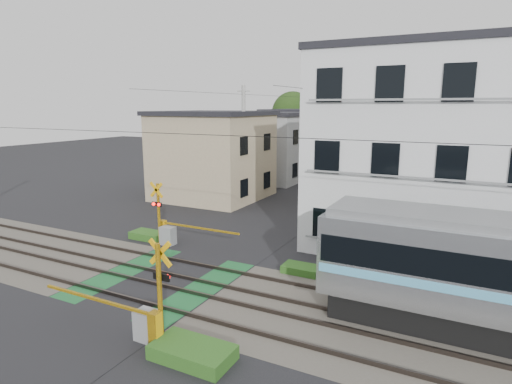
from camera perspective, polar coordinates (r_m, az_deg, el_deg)
The scene contains 11 objects.
ground at distance 17.39m, azimuth -12.56°, elevation -11.39°, with size 120.00×120.00×0.00m, color black.
track_bed at distance 17.37m, azimuth -12.57°, elevation -11.27°, with size 120.00×120.00×0.14m.
crossing_signal_near at distance 13.05m, azimuth -14.16°, elevation -16.08°, with size 4.74×0.65×3.09m.
crossing_signal_far at distance 21.37m, azimuth -11.79°, elevation -4.99°, with size 4.74×0.65×3.09m.
apartment_block at distance 21.90m, azimuth 22.03°, elevation 5.34°, with size 10.20×8.36×9.30m.
houses_row at distance 39.63m, azimuth 12.17°, elevation 6.22°, with size 22.07×31.35×6.80m.
tree_hill at distance 61.59m, azimuth 17.90°, elevation 9.43°, with size 40.00×13.11×10.34m.
catenary at distance 13.37m, azimuth 7.09°, elevation -1.48°, with size 60.00×5.04×7.00m.
utility_poles at distance 37.15m, azimuth 9.09°, elevation 7.30°, with size 7.90×42.00×8.00m.
pedestrian at distance 48.57m, azimuth 15.76°, elevation 4.23°, with size 0.69×0.45×1.89m, color black.
weed_patches at distance 16.26m, azimuth -7.90°, elevation -12.17°, with size 10.25×8.80×0.40m.
Camera 1 is at (10.41, -12.23, 6.66)m, focal length 30.00 mm.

